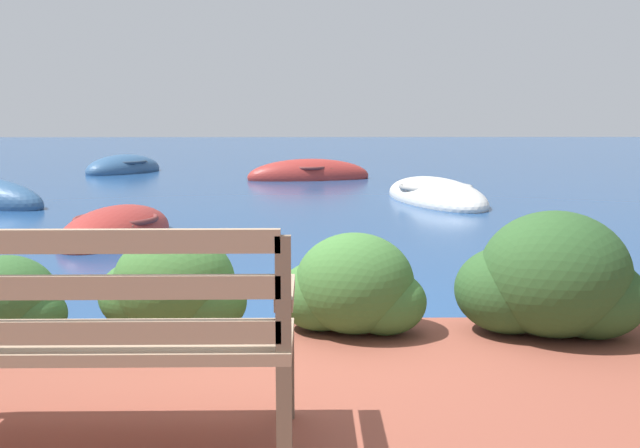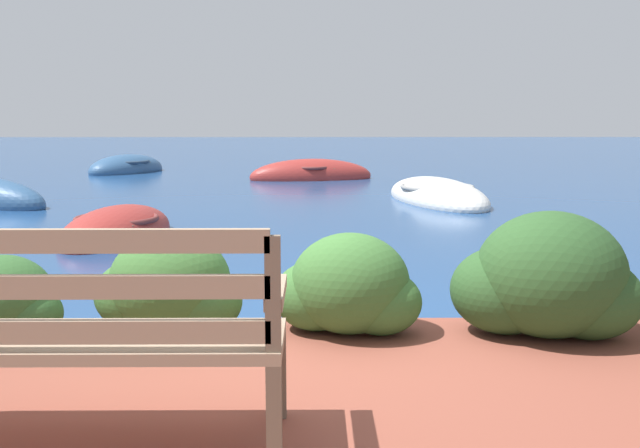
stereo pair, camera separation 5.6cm
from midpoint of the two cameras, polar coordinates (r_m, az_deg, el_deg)
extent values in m
plane|color=navy|center=(4.83, -2.68, -10.04)|extent=(80.00, 80.00, 0.00)
cube|color=brown|center=(3.24, -2.76, -11.89)|extent=(0.06, 0.06, 0.40)
cube|color=brown|center=(2.86, -3.11, -14.89)|extent=(0.06, 0.06, 0.40)
cube|color=gray|center=(3.09, -16.87, -8.93)|extent=(1.53, 0.48, 0.05)
cube|color=gray|center=(2.87, -18.15, -8.20)|extent=(1.45, 0.04, 0.09)
cube|color=gray|center=(2.82, -18.32, -4.80)|extent=(1.45, 0.04, 0.09)
cube|color=gray|center=(2.79, -18.50, -1.30)|extent=(1.45, 0.04, 0.09)
cube|color=brown|center=(2.70, -3.19, -5.63)|extent=(0.06, 0.04, 0.45)
cube|color=gray|center=(2.91, -2.99, -5.45)|extent=(0.07, 0.43, 0.05)
ellipsoid|color=#2D5628|center=(4.66, -23.76, -5.42)|extent=(0.61, 0.55, 0.52)
ellipsoid|color=#2D5628|center=(4.60, -22.09, -6.67)|extent=(0.42, 0.38, 0.33)
ellipsoid|color=#38662D|center=(4.48, -11.55, -4.59)|extent=(0.75, 0.67, 0.63)
ellipsoid|color=#38662D|center=(4.60, -13.90, -5.52)|extent=(0.56, 0.50, 0.45)
ellipsoid|color=#38662D|center=(4.44, -9.23, -6.13)|extent=(0.52, 0.47, 0.41)
ellipsoid|color=#38662D|center=(4.40, 2.78, -4.75)|extent=(0.73, 0.66, 0.62)
ellipsoid|color=#38662D|center=(4.46, 0.13, -5.74)|extent=(0.55, 0.50, 0.44)
ellipsoid|color=#38662D|center=(4.40, 5.20, -6.24)|extent=(0.51, 0.46, 0.40)
ellipsoid|color=#284C23|center=(4.53, 18.28, -3.84)|extent=(0.90, 0.81, 0.77)
ellipsoid|color=#284C23|center=(4.55, 14.96, -5.11)|extent=(0.68, 0.61, 0.54)
ellipsoid|color=#284C23|center=(4.60, 21.06, -5.55)|extent=(0.63, 0.57, 0.50)
ellipsoid|color=#9E2D28|center=(9.30, -15.75, -0.77)|extent=(1.48, 2.37, 0.70)
torus|color=brown|center=(9.27, -15.80, 0.41)|extent=(1.25, 1.25, 0.07)
cube|color=#846647|center=(8.99, -16.77, -0.09)|extent=(0.83, 0.30, 0.04)
cube|color=#846647|center=(9.51, -15.03, 0.47)|extent=(0.83, 0.30, 0.04)
ellipsoid|color=silver|center=(12.84, 9.46, 2.07)|extent=(1.99, 3.50, 0.72)
torus|color=gray|center=(12.82, 9.48, 2.95)|extent=(1.56, 1.56, 0.07)
cube|color=#846647|center=(13.28, 8.66, 3.04)|extent=(1.04, 0.35, 0.04)
cube|color=#846647|center=(12.44, 10.21, 2.61)|extent=(1.04, 0.35, 0.04)
ellipsoid|color=#9E2D28|center=(16.74, -0.62, 3.81)|extent=(3.03, 1.49, 0.84)
torus|color=brown|center=(16.72, -0.62, 4.60)|extent=(1.12, 1.12, 0.07)
cube|color=#846647|center=(16.82, 0.84, 4.52)|extent=(0.27, 0.75, 0.04)
cube|color=#846647|center=(16.66, -1.84, 4.47)|extent=(0.27, 0.75, 0.04)
ellipsoid|color=#2D517A|center=(19.33, -15.14, 4.19)|extent=(2.24, 2.57, 0.82)
torus|color=#2D4157|center=(19.32, -15.17, 4.86)|extent=(1.65, 1.65, 0.07)
cube|color=#846647|center=(19.55, -14.41, 4.84)|extent=(0.86, 0.62, 0.04)
cube|color=#846647|center=(19.13, -15.80, 4.70)|extent=(0.86, 0.62, 0.04)
sphere|color=white|center=(7.46, -10.82, -2.87)|extent=(0.36, 0.36, 0.36)
torus|color=navy|center=(7.46, -10.82, -2.87)|extent=(0.40, 0.40, 0.04)
camera|label=1|loc=(0.03, -89.81, 0.03)|focal=40.00mm
camera|label=2|loc=(0.03, 90.19, -0.03)|focal=40.00mm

